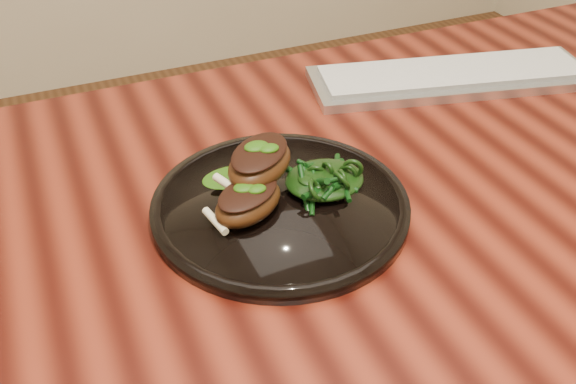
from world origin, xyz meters
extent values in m
cube|color=#330B06|center=(0.00, 0.00, 0.73)|extent=(1.60, 0.80, 0.04)
cylinder|color=#381B0C|center=(0.74, 0.34, 0.35)|extent=(0.06, 0.06, 0.71)
cylinder|color=black|center=(-0.06, -0.02, 0.76)|extent=(0.31, 0.31, 0.02)
torus|color=black|center=(-0.06, -0.02, 0.76)|extent=(0.31, 0.31, 0.02)
cylinder|color=black|center=(-0.06, -0.02, 0.76)|extent=(0.21, 0.21, 0.00)
ellipsoid|color=#42210C|center=(-0.11, -0.03, 0.79)|extent=(0.11, 0.10, 0.04)
ellipsoid|color=black|center=(-0.11, -0.03, 0.80)|extent=(0.10, 0.09, 0.01)
cylinder|color=beige|center=(-0.15, -0.04, 0.78)|extent=(0.02, 0.05, 0.01)
ellipsoid|color=#184507|center=(-0.11, -0.03, 0.81)|extent=(0.03, 0.02, 0.01)
ellipsoid|color=#42210C|center=(-0.08, 0.02, 0.81)|extent=(0.12, 0.12, 0.04)
ellipsoid|color=black|center=(-0.08, 0.02, 0.82)|extent=(0.11, 0.11, 0.01)
cylinder|color=beige|center=(-0.12, 0.00, 0.80)|extent=(0.03, 0.05, 0.01)
ellipsoid|color=#184507|center=(-0.08, 0.02, 0.83)|extent=(0.03, 0.02, 0.01)
ellipsoid|color=#184507|center=(-0.10, 0.05, 0.77)|extent=(0.08, 0.05, 0.00)
ellipsoid|color=black|center=(0.00, -0.01, 0.78)|extent=(0.10, 0.09, 0.02)
cube|color=silver|center=(0.33, 0.20, 0.76)|extent=(0.49, 0.24, 0.02)
cube|color=white|center=(0.33, 0.20, 0.77)|extent=(0.45, 0.20, 0.01)
camera|label=1|loc=(-0.30, -0.59, 1.23)|focal=40.00mm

